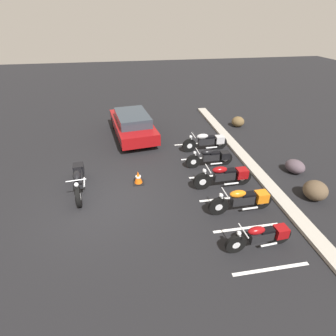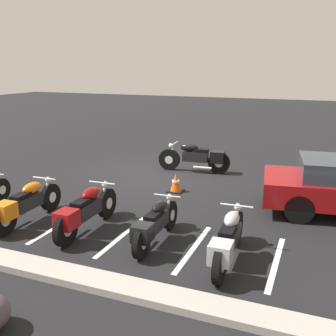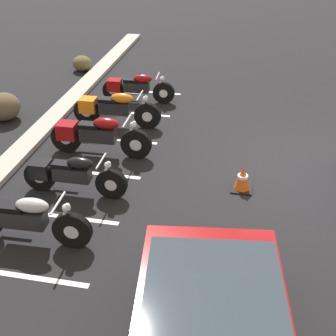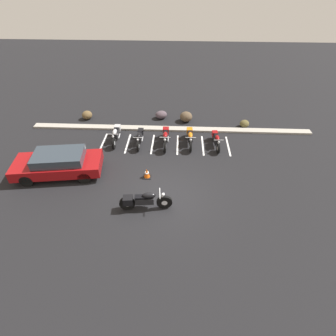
{
  "view_description": "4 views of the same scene",
  "coord_description": "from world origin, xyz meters",
  "px_view_note": "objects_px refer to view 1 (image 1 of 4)",
  "views": [
    {
      "loc": [
        7.44,
        1.0,
        5.69
      ],
      "look_at": [
        -0.25,
        2.34,
        1.0
      ],
      "focal_mm": 28.0,
      "sensor_mm": 36.0,
      "label": 1
    },
    {
      "loc": [
        -4.57,
        10.81,
        3.34
      ],
      "look_at": [
        -0.72,
        1.2,
        0.61
      ],
      "focal_mm": 42.0,
      "sensor_mm": 36.0,
      "label": 2
    },
    {
      "loc": [
        -8.63,
        1.21,
        4.98
      ],
      "look_at": [
        -1.62,
        2.63,
        0.69
      ],
      "focal_mm": 50.0,
      "sensor_mm": 36.0,
      "label": 3
    },
    {
      "loc": [
        0.56,
        -8.79,
        8.7
      ],
      "look_at": [
        0.09,
        1.28,
        0.66
      ],
      "focal_mm": 28.0,
      "sensor_mm": 36.0,
      "label": 4
    }
  ],
  "objects_px": {
    "traffic_cone": "(138,178)",
    "parked_bike_3": "(244,200)",
    "parked_bike_0": "(207,141)",
    "car_red": "(133,124)",
    "landscape_rock_0": "(315,190)",
    "landscape_rock_3": "(238,122)",
    "motorcycle_black_featured": "(79,179)",
    "parked_bike_1": "(212,157)",
    "parked_bike_2": "(226,176)",
    "landscape_rock_1": "(295,166)",
    "parked_bike_4": "(263,236)"
  },
  "relations": [
    {
      "from": "traffic_cone",
      "to": "parked_bike_3",
      "type": "bearing_deg",
      "value": 55.75
    },
    {
      "from": "parked_bike_0",
      "to": "car_red",
      "type": "height_order",
      "value": "car_red"
    },
    {
      "from": "car_red",
      "to": "landscape_rock_0",
      "type": "distance_m",
      "value": 8.8
    },
    {
      "from": "parked_bike_3",
      "to": "landscape_rock_3",
      "type": "xyz_separation_m",
      "value": [
        -7.04,
        2.77,
        -0.16
      ]
    },
    {
      "from": "motorcycle_black_featured",
      "to": "parked_bike_1",
      "type": "xyz_separation_m",
      "value": [
        -0.85,
        5.31,
        -0.07
      ]
    },
    {
      "from": "car_red",
      "to": "parked_bike_0",
      "type": "bearing_deg",
      "value": -131.31
    },
    {
      "from": "landscape_rock_0",
      "to": "landscape_rock_3",
      "type": "distance_m",
      "value": 6.84
    },
    {
      "from": "motorcycle_black_featured",
      "to": "parked_bike_2",
      "type": "xyz_separation_m",
      "value": [
        0.69,
        5.34,
        -0.02
      ]
    },
    {
      "from": "landscape_rock_1",
      "to": "traffic_cone",
      "type": "relative_size",
      "value": 1.56
    },
    {
      "from": "parked_bike_0",
      "to": "parked_bike_1",
      "type": "bearing_deg",
      "value": 78.47
    },
    {
      "from": "parked_bike_4",
      "to": "landscape_rock_1",
      "type": "relative_size",
      "value": 2.42
    },
    {
      "from": "motorcycle_black_featured",
      "to": "landscape_rock_0",
      "type": "distance_m",
      "value": 8.38
    },
    {
      "from": "parked_bike_3",
      "to": "traffic_cone",
      "type": "xyz_separation_m",
      "value": [
        -2.22,
        -3.27,
        -0.21
      ]
    },
    {
      "from": "parked_bike_2",
      "to": "landscape_rock_0",
      "type": "distance_m",
      "value": 3.08
    },
    {
      "from": "landscape_rock_3",
      "to": "traffic_cone",
      "type": "xyz_separation_m",
      "value": [
        4.82,
        -6.04,
        -0.05
      ]
    },
    {
      "from": "parked_bike_0",
      "to": "parked_bike_3",
      "type": "bearing_deg",
      "value": 86.18
    },
    {
      "from": "parked_bike_4",
      "to": "traffic_cone",
      "type": "xyz_separation_m",
      "value": [
        -3.77,
        -3.13,
        -0.17
      ]
    },
    {
      "from": "parked_bike_0",
      "to": "landscape_rock_1",
      "type": "height_order",
      "value": "parked_bike_0"
    },
    {
      "from": "parked_bike_4",
      "to": "landscape_rock_1",
      "type": "xyz_separation_m",
      "value": [
        -3.47,
        3.22,
        -0.14
      ]
    },
    {
      "from": "parked_bike_1",
      "to": "car_red",
      "type": "relative_size",
      "value": 0.45
    },
    {
      "from": "landscape_rock_1",
      "to": "parked_bike_3",
      "type": "bearing_deg",
      "value": -57.94
    },
    {
      "from": "parked_bike_1",
      "to": "parked_bike_3",
      "type": "relative_size",
      "value": 0.93
    },
    {
      "from": "parked_bike_0",
      "to": "landscape_rock_0",
      "type": "xyz_separation_m",
      "value": [
        4.26,
        2.59,
        -0.11
      ]
    },
    {
      "from": "motorcycle_black_featured",
      "to": "parked_bike_3",
      "type": "bearing_deg",
      "value": 62.88
    },
    {
      "from": "parked_bike_4",
      "to": "landscape_rock_1",
      "type": "bearing_deg",
      "value": -136.47
    },
    {
      "from": "parked_bike_0",
      "to": "parked_bike_2",
      "type": "bearing_deg",
      "value": 83.84
    },
    {
      "from": "parked_bike_2",
      "to": "landscape_rock_3",
      "type": "height_order",
      "value": "parked_bike_2"
    },
    {
      "from": "parked_bike_4",
      "to": "traffic_cone",
      "type": "height_order",
      "value": "parked_bike_4"
    },
    {
      "from": "landscape_rock_0",
      "to": "landscape_rock_1",
      "type": "relative_size",
      "value": 1.02
    },
    {
      "from": "car_red",
      "to": "parked_bike_3",
      "type": "bearing_deg",
      "value": -162.23
    },
    {
      "from": "motorcycle_black_featured",
      "to": "parked_bike_4",
      "type": "distance_m",
      "value": 6.44
    },
    {
      "from": "motorcycle_black_featured",
      "to": "landscape_rock_0",
      "type": "relative_size",
      "value": 2.8
    },
    {
      "from": "traffic_cone",
      "to": "landscape_rock_0",
      "type": "bearing_deg",
      "value": 71.44
    },
    {
      "from": "parked_bike_2",
      "to": "parked_bike_4",
      "type": "height_order",
      "value": "parked_bike_2"
    },
    {
      "from": "parked_bike_4",
      "to": "parked_bike_2",
      "type": "bearing_deg",
      "value": -94.83
    },
    {
      "from": "parked_bike_3",
      "to": "landscape_rock_3",
      "type": "bearing_deg",
      "value": -112.79
    },
    {
      "from": "parked_bike_3",
      "to": "traffic_cone",
      "type": "bearing_deg",
      "value": -35.59
    },
    {
      "from": "parked_bike_3",
      "to": "landscape_rock_0",
      "type": "xyz_separation_m",
      "value": [
        -0.21,
        2.74,
        -0.11
      ]
    },
    {
      "from": "landscape_rock_1",
      "to": "landscape_rock_3",
      "type": "distance_m",
      "value": 5.12
    },
    {
      "from": "parked_bike_0",
      "to": "landscape_rock_1",
      "type": "bearing_deg",
      "value": 137.2
    },
    {
      "from": "parked_bike_3",
      "to": "parked_bike_4",
      "type": "bearing_deg",
      "value": 83.54
    },
    {
      "from": "parked_bike_3",
      "to": "car_red",
      "type": "distance_m",
      "value": 7.42
    },
    {
      "from": "motorcycle_black_featured",
      "to": "landscape_rock_0",
      "type": "height_order",
      "value": "motorcycle_black_featured"
    },
    {
      "from": "parked_bike_4",
      "to": "parked_bike_0",
      "type": "bearing_deg",
      "value": -96.36
    },
    {
      "from": "landscape_rock_0",
      "to": "parked_bike_1",
      "type": "bearing_deg",
      "value": -134.46
    },
    {
      "from": "landscape_rock_3",
      "to": "parked_bike_4",
      "type": "bearing_deg",
      "value": -18.7
    },
    {
      "from": "parked_bike_1",
      "to": "landscape_rock_0",
      "type": "relative_size",
      "value": 2.42
    },
    {
      "from": "parked_bike_0",
      "to": "car_red",
      "type": "distance_m",
      "value": 4.02
    },
    {
      "from": "car_red",
      "to": "parked_bike_2",
      "type": "bearing_deg",
      "value": -156.97
    },
    {
      "from": "parked_bike_0",
      "to": "parked_bike_3",
      "type": "height_order",
      "value": "parked_bike_0"
    }
  ]
}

